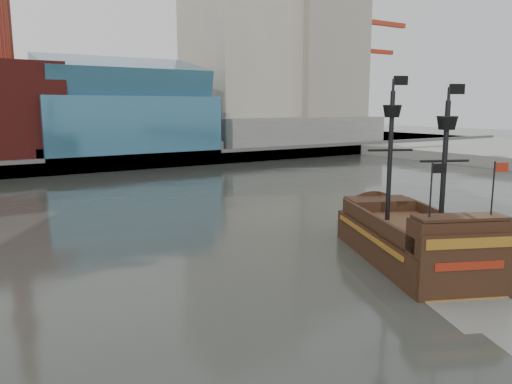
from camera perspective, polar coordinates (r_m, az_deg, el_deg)
ground at (r=27.51m, az=14.32°, el=-12.55°), size 400.00×400.00×0.00m
promenade_far at (r=111.04m, az=-23.19°, el=4.15°), size 220.00×60.00×2.00m
seawall at (r=82.24m, az=-19.56°, el=2.90°), size 220.00×1.00×2.60m
skyline at (r=105.39m, az=-20.42°, el=16.93°), size 149.00×45.00×62.00m
crane_a at (r=139.34m, az=11.79°, el=13.17°), size 22.50×4.00×32.25m
crane_b at (r=153.01m, az=11.66°, el=11.52°), size 19.10×4.00×26.25m
pirate_ship at (r=35.04m, az=17.34°, el=-5.76°), size 12.15×18.27×13.24m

